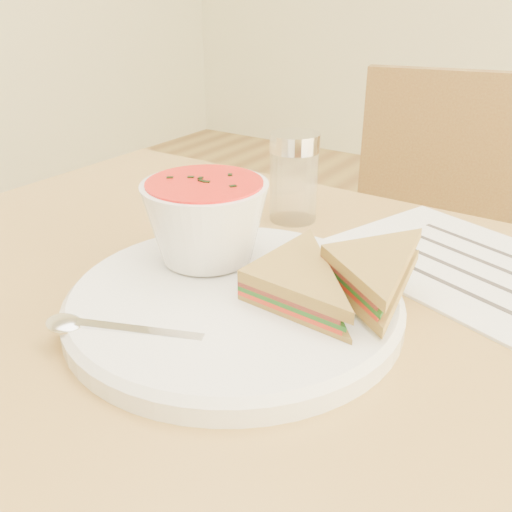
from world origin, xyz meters
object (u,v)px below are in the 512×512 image
Objects in this scene: soup_bowl at (206,225)px; condiment_shaker at (294,178)px; chair_far at (445,366)px; plate at (234,304)px.

soup_bowl is 1.12× the size of condiment_shaker.
chair_far is at bearing 56.39° from condiment_shaker.
condiment_shaker is at bearing 93.18° from soup_bowl.
chair_far reaches higher than condiment_shaker.
condiment_shaker is (-0.01, 0.18, -0.00)m from soup_bowl.
condiment_shaker reaches higher than soup_bowl.
soup_bowl is (-0.15, -0.42, 0.36)m from chair_far.
soup_bowl is at bearing 57.13° from chair_far.
plate is 0.23m from condiment_shaker.
condiment_shaker is at bearing 107.52° from plate.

